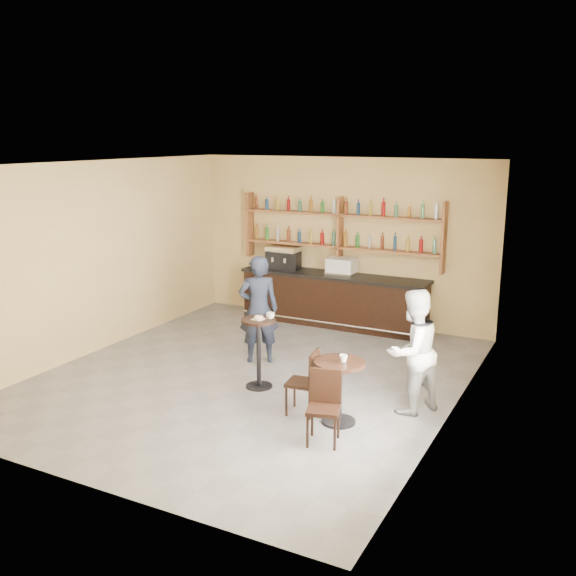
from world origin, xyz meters
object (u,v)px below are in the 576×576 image
at_px(espresso_machine, 284,258).
at_px(chair_west, 302,382).
at_px(pedestal_table, 259,353).
at_px(man_main, 259,309).
at_px(bar_counter, 334,299).
at_px(chair_south, 323,409).
at_px(cafe_table, 339,392).
at_px(pastry_case, 342,267).
at_px(patron_second, 413,351).

distance_m(espresso_machine, chair_west, 4.68).
height_order(pedestal_table, chair_west, pedestal_table).
height_order(man_main, chair_west, man_main).
bearing_deg(chair_west, pedestal_table, -125.85).
xyz_separation_m(bar_counter, chair_south, (1.85, -4.63, -0.06)).
height_order(bar_counter, cafe_table, bar_counter).
xyz_separation_m(espresso_machine, pedestal_table, (1.39, -3.45, -0.71)).
bearing_deg(cafe_table, man_main, 143.05).
relative_size(espresso_machine, man_main, 0.36).
distance_m(espresso_machine, man_main, 2.64).
bearing_deg(cafe_table, pastry_case, 112.18).
relative_size(espresso_machine, chair_west, 0.72).
xyz_separation_m(espresso_machine, cafe_table, (2.89, -4.03, -0.81)).
distance_m(pedestal_table, cafe_table, 1.61).
bearing_deg(man_main, pastry_case, -129.62).
height_order(chair_west, chair_south, chair_south).
bearing_deg(chair_south, pastry_case, 94.82).
xyz_separation_m(cafe_table, patron_second, (0.71, 0.78, 0.42)).
bearing_deg(chair_south, man_main, 119.18).
relative_size(chair_south, patron_second, 0.53).
bearing_deg(pastry_case, cafe_table, -69.85).
distance_m(man_main, chair_west, 2.17).
height_order(pastry_case, chair_south, pastry_case).
bearing_deg(chair_west, patron_second, 113.07).
xyz_separation_m(pedestal_table, cafe_table, (1.50, -0.58, -0.10)).
bearing_deg(chair_south, pedestal_table, 127.58).
bearing_deg(patron_second, man_main, -75.34).
xyz_separation_m(espresso_machine, man_main, (0.84, -2.48, -0.35)).
relative_size(chair_west, patron_second, 0.52).
bearing_deg(bar_counter, patron_second, -52.31).
xyz_separation_m(man_main, patron_second, (2.76, -0.77, -0.04)).
height_order(cafe_table, chair_south, chair_south).
bearing_deg(bar_counter, chair_south, -68.17).
relative_size(bar_counter, chair_west, 4.25).
xyz_separation_m(man_main, cafe_table, (2.05, -1.54, -0.46)).
xyz_separation_m(cafe_table, chair_south, (0.05, -0.60, 0.02)).
bearing_deg(bar_counter, pastry_case, 0.00).
relative_size(bar_counter, cafe_table, 4.46).
distance_m(espresso_machine, chair_south, 5.54).
xyz_separation_m(chair_south, patron_second, (0.66, 1.38, 0.40)).
relative_size(pastry_case, chair_south, 0.61).
height_order(cafe_table, patron_second, patron_second).
relative_size(pastry_case, chair_west, 0.62).
xyz_separation_m(bar_counter, pedestal_table, (0.30, -3.45, 0.02)).
bearing_deg(cafe_table, patron_second, 47.64).
bearing_deg(bar_counter, chair_west, -72.51).
bearing_deg(chair_south, chair_west, 117.44).
bearing_deg(bar_counter, man_main, -95.78).
bearing_deg(espresso_machine, chair_west, -68.79).
relative_size(pedestal_table, patron_second, 0.62).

